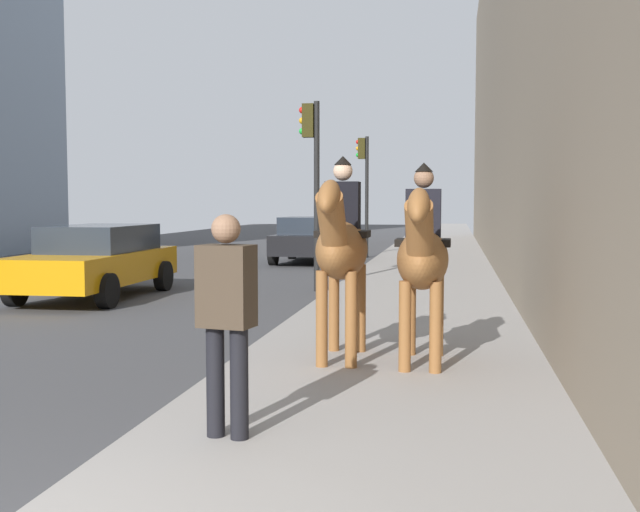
# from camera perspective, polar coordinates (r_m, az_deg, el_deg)

# --- Properties ---
(mounted_horse_near) EXTENTS (2.15, 0.60, 2.31)m
(mounted_horse_near) POSITION_cam_1_polar(r_m,az_deg,el_deg) (8.51, 1.60, 0.70)
(mounted_horse_near) COLOR brown
(mounted_horse_near) RESTS_ON sidewalk_slab
(mounted_horse_far) EXTENTS (2.15, 0.60, 2.22)m
(mounted_horse_far) POSITION_cam_1_polar(r_m,az_deg,el_deg) (8.34, 7.71, 0.06)
(mounted_horse_far) COLOR brown
(mounted_horse_far) RESTS_ON sidewalk_slab
(pedestrian_greeting) EXTENTS (0.32, 0.44, 1.70)m
(pedestrian_greeting) POSITION_cam_1_polar(r_m,az_deg,el_deg) (5.77, -7.03, -4.06)
(pedestrian_greeting) COLOR black
(pedestrian_greeting) RESTS_ON sidewalk_slab
(car_near_lane) EXTENTS (4.18, 2.11, 1.44)m
(car_near_lane) POSITION_cam_1_polar(r_m,az_deg,el_deg) (23.76, -0.65, 1.31)
(car_near_lane) COLOR black
(car_near_lane) RESTS_ON ground
(car_mid_lane) EXTENTS (4.49, 2.05, 1.44)m
(car_mid_lane) POSITION_cam_1_polar(r_m,az_deg,el_deg) (15.74, -16.44, -0.25)
(car_mid_lane) COLOR orange
(car_mid_lane) RESTS_ON ground
(traffic_light_near_curb) EXTENTS (0.20, 0.44, 4.01)m
(traffic_light_near_curb) POSITION_cam_1_polar(r_m,az_deg,el_deg) (16.11, -0.55, 6.84)
(traffic_light_near_curb) COLOR black
(traffic_light_near_curb) RESTS_ON ground
(traffic_light_far_curb) EXTENTS (0.20, 0.44, 4.11)m
(traffic_light_far_curb) POSITION_cam_1_polar(r_m,az_deg,el_deg) (25.89, 3.35, 5.93)
(traffic_light_far_curb) COLOR black
(traffic_light_far_curb) RESTS_ON ground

